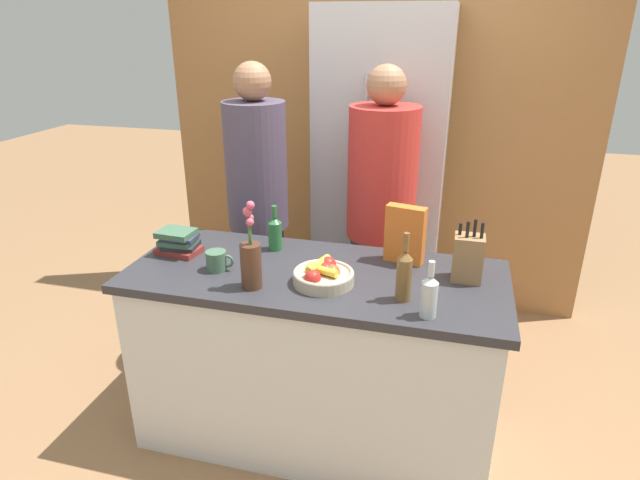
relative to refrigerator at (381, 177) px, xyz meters
The scene contains 15 objects.
ground_plane 1.58m from the refrigerator, 95.10° to the right, with size 14.00×14.00×0.00m, color #936B47.
kitchen_island 1.34m from the refrigerator, 95.10° to the right, with size 1.68×0.71×0.89m.
back_wall_wood 0.48m from the refrigerator, 106.65° to the left, with size 2.88×0.12×2.60m.
refrigerator is the anchor object (origin of this frame).
fruit_bowl 1.30m from the refrigerator, 91.96° to the right, with size 0.26×0.26×0.10m.
knife_block 1.24m from the refrigerator, 64.04° to the right, with size 0.13×0.11×0.28m.
flower_vase 1.45m from the refrigerator, 103.02° to the right, with size 0.09×0.09×0.38m.
cereal_box 1.02m from the refrigerator, 75.33° to the right, with size 0.19×0.10×0.27m.
coffee_mug 1.40m from the refrigerator, 112.57° to the right, with size 0.13×0.09×0.09m.
book_stack 1.41m from the refrigerator, 124.12° to the right, with size 0.21×0.16×0.12m.
bottle_oil 1.07m from the refrigerator, 109.81° to the right, with size 0.07×0.07×0.22m.
bottle_vinegar 1.39m from the refrigerator, 77.65° to the right, with size 0.06×0.06×0.29m.
bottle_wine 1.52m from the refrigerator, 74.58° to the right, with size 0.06×0.06×0.23m.
person_at_sink 0.85m from the refrigerator, 136.07° to the right, with size 0.34×0.34×1.73m.
person_in_blue 0.55m from the refrigerator, 81.38° to the right, with size 0.37×0.37×1.73m.
Camera 1 is at (0.56, -2.06, 1.93)m, focal length 30.00 mm.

